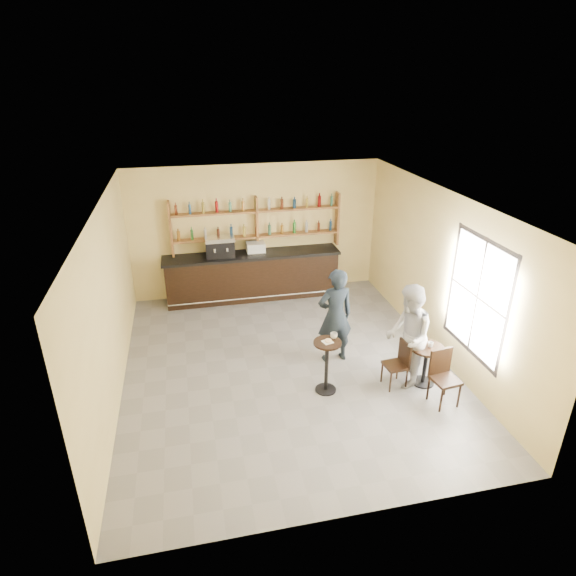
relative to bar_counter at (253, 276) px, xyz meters
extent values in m
plane|color=gray|center=(0.17, -3.15, -0.57)|extent=(7.00, 7.00, 0.00)
plane|color=white|center=(0.17, -3.15, 2.63)|extent=(7.00, 7.00, 0.00)
plane|color=#F9DF8D|center=(0.17, 0.35, 1.03)|extent=(7.00, 0.00, 7.00)
plane|color=#F9DF8D|center=(0.17, -6.65, 1.03)|extent=(7.00, 0.00, 7.00)
plane|color=#F9DF8D|center=(-2.83, -3.15, 1.03)|extent=(0.00, 7.00, 7.00)
plane|color=#F9DF8D|center=(3.17, -3.15, 1.03)|extent=(0.00, 7.00, 7.00)
plane|color=white|center=(3.17, -4.35, 1.13)|extent=(0.00, 2.00, 2.00)
cube|color=white|center=(0.68, -4.06, 0.42)|extent=(0.20, 0.20, 0.00)
torus|color=#E8A755|center=(0.69, -4.07, 0.44)|extent=(0.13, 0.13, 0.04)
imported|color=white|center=(0.82, -3.96, 0.46)|extent=(0.14, 0.14, 0.10)
imported|color=black|center=(1.11, -3.12, 0.37)|extent=(0.72, 0.50, 1.89)
imported|color=white|center=(2.50, -4.23, 0.22)|extent=(0.12, 0.12, 0.09)
imported|color=#A4A4A9|center=(2.12, -4.09, 0.37)|extent=(0.96, 1.09, 1.88)
camera|label=1|loc=(-1.46, -10.73, 4.59)|focal=30.00mm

